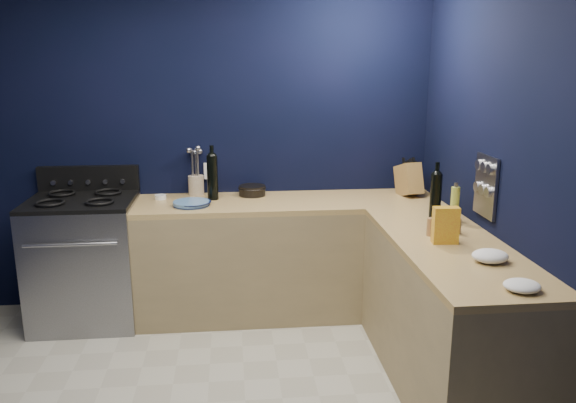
{
  "coord_description": "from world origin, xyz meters",
  "views": [
    {
      "loc": [
        0.17,
        -2.78,
        1.95
      ],
      "look_at": [
        0.55,
        1.0,
        1.0
      ],
      "focal_mm": 35.91,
      "sensor_mm": 36.0,
      "label": 1
    }
  ],
  "objects": [
    {
      "name": "wall_back",
      "position": [
        0.0,
        1.76,
        1.3
      ],
      "size": [
        3.5,
        0.02,
        2.6
      ],
      "primitive_type": "cube",
      "color": "black",
      "rests_on": "ground"
    },
    {
      "name": "wall_right",
      "position": [
        1.76,
        0.0,
        1.3
      ],
      "size": [
        0.02,
        3.5,
        2.6
      ],
      "primitive_type": "cube",
      "color": "black",
      "rests_on": "ground"
    },
    {
      "name": "wall_front",
      "position": [
        0.0,
        -1.76,
        1.3
      ],
      "size": [
        3.5,
        0.02,
        2.6
      ],
      "primitive_type": "cube",
      "color": "black",
      "rests_on": "ground"
    },
    {
      "name": "cab_back",
      "position": [
        0.6,
        1.44,
        0.43
      ],
      "size": [
        2.3,
        0.63,
        0.86
      ],
      "primitive_type": "cube",
      "color": "#927D53",
      "rests_on": "floor"
    },
    {
      "name": "top_back",
      "position": [
        0.6,
        1.44,
        0.88
      ],
      "size": [
        2.3,
        0.63,
        0.04
      ],
      "primitive_type": "cube",
      "color": "olive",
      "rests_on": "cab_back"
    },
    {
      "name": "cab_right",
      "position": [
        1.44,
        0.29,
        0.43
      ],
      "size": [
        0.63,
        1.67,
        0.86
      ],
      "primitive_type": "cube",
      "color": "#927D53",
      "rests_on": "floor"
    },
    {
      "name": "top_right",
      "position": [
        1.44,
        0.29,
        0.88
      ],
      "size": [
        0.63,
        1.67,
        0.04
      ],
      "primitive_type": "cube",
      "color": "olive",
      "rests_on": "cab_right"
    },
    {
      "name": "gas_range",
      "position": [
        -0.93,
        1.42,
        0.46
      ],
      "size": [
        0.76,
        0.66,
        0.92
      ],
      "primitive_type": "cube",
      "color": "gray",
      "rests_on": "floor"
    },
    {
      "name": "oven_door",
      "position": [
        -0.93,
        1.1,
        0.45
      ],
      "size": [
        0.59,
        0.02,
        0.42
      ],
      "primitive_type": "cube",
      "color": "black",
      "rests_on": "gas_range"
    },
    {
      "name": "cooktop",
      "position": [
        -0.93,
        1.42,
        0.94
      ],
      "size": [
        0.76,
        0.66,
        0.03
      ],
      "primitive_type": "cube",
      "color": "black",
      "rests_on": "gas_range"
    },
    {
      "name": "backguard",
      "position": [
        -0.93,
        1.72,
        1.04
      ],
      "size": [
        0.76,
        0.06,
        0.2
      ],
      "primitive_type": "cube",
      "color": "black",
      "rests_on": "gas_range"
    },
    {
      "name": "spice_panel",
      "position": [
        1.74,
        0.55,
        1.18
      ],
      "size": [
        0.02,
        0.28,
        0.38
      ],
      "primitive_type": "cube",
      "color": "gray",
      "rests_on": "wall_right"
    },
    {
      "name": "wall_outlet",
      "position": [
        0.0,
        1.74,
        1.08
      ],
      "size": [
        0.09,
        0.02,
        0.13
      ],
      "primitive_type": "cube",
      "color": "white",
      "rests_on": "wall_back"
    },
    {
      "name": "plate_stack",
      "position": [
        -0.13,
        1.34,
        0.92
      ],
      "size": [
        0.35,
        0.35,
        0.03
      ],
      "primitive_type": "cylinder",
      "rotation": [
        0.0,
        0.0,
        0.38
      ],
      "color": "teal",
      "rests_on": "top_back"
    },
    {
      "name": "ramekin",
      "position": [
        -0.37,
        1.57,
        0.92
      ],
      "size": [
        0.09,
        0.09,
        0.03
      ],
      "primitive_type": "cylinder",
      "rotation": [
        0.0,
        0.0,
        -0.06
      ],
      "color": "white",
      "rests_on": "top_back"
    },
    {
      "name": "utensil_crock",
      "position": [
        -0.11,
        1.69,
        0.98
      ],
      "size": [
        0.14,
        0.14,
        0.15
      ],
      "primitive_type": "cylinder",
      "rotation": [
        0.0,
        0.0,
        0.17
      ],
      "color": "#C6B39B",
      "rests_on": "top_back"
    },
    {
      "name": "wine_bottle_back",
      "position": [
        0.03,
        1.52,
        1.07
      ],
      "size": [
        0.11,
        0.11,
        0.34
      ],
      "primitive_type": "cylinder",
      "rotation": [
        0.0,
        0.0,
        0.41
      ],
      "color": "black",
      "rests_on": "top_back"
    },
    {
      "name": "lemon_basket",
      "position": [
        0.33,
        1.62,
        0.94
      ],
      "size": [
        0.27,
        0.27,
        0.08
      ],
      "primitive_type": "cylinder",
      "rotation": [
        0.0,
        0.0,
        -0.37
      ],
      "color": "black",
      "rests_on": "top_back"
    },
    {
      "name": "knife_block",
      "position": [
        1.55,
        1.51,
        1.02
      ],
      "size": [
        0.18,
        0.31,
        0.3
      ],
      "primitive_type": "cube",
      "rotation": [
        -0.31,
        0.0,
        0.19
      ],
      "color": "olive",
      "rests_on": "top_back"
    },
    {
      "name": "wine_bottle_right",
      "position": [
        1.52,
        0.83,
        1.05
      ],
      "size": [
        0.09,
        0.09,
        0.3
      ],
      "primitive_type": "cylinder",
      "rotation": [
        0.0,
        0.0,
        -0.19
      ],
      "color": "black",
      "rests_on": "top_right"
    },
    {
      "name": "oil_bottle",
      "position": [
        1.61,
        0.7,
        1.02
      ],
      "size": [
        0.07,
        0.07,
        0.24
      ],
      "primitive_type": "cylinder",
      "rotation": [
        0.0,
        0.0,
        0.34
      ],
      "color": "#A1AD3C",
      "rests_on": "top_right"
    },
    {
      "name": "spice_jar_near",
      "position": [
        1.37,
        0.46,
        0.95
      ],
      "size": [
        0.06,
        0.06,
        0.11
      ],
      "primitive_type": "cylinder",
      "rotation": [
        0.0,
        0.0,
        0.32
      ],
      "color": "olive",
      "rests_on": "top_right"
    },
    {
      "name": "spice_jar_far",
      "position": [
        1.54,
        0.49,
        0.95
      ],
      "size": [
        0.06,
        0.06,
        0.09
      ],
      "primitive_type": "cylinder",
      "rotation": [
        0.0,
        0.0,
        0.43
      ],
      "color": "olive",
      "rests_on": "top_right"
    },
    {
      "name": "crouton_bag",
      "position": [
        1.4,
        0.31,
        1.01
      ],
      "size": [
        0.15,
        0.08,
        0.22
      ],
      "primitive_type": "cube",
      "rotation": [
        0.0,
        0.0,
        -0.07
      ],
      "color": "#C1481C",
      "rests_on": "top_right"
    },
    {
      "name": "towel_front",
      "position": [
        1.52,
        -0.02,
        0.93
      ],
      "size": [
        0.2,
        0.18,
        0.07
      ],
      "primitive_type": "ellipsoid",
      "rotation": [
        0.0,
        0.0,
        -0.07
      ],
      "color": "white",
      "rests_on": "top_right"
    },
    {
      "name": "towel_end",
      "position": [
        1.5,
        -0.41,
        0.93
      ],
      "size": [
        0.22,
        0.21,
        0.05
      ],
      "primitive_type": "ellipsoid",
      "rotation": [
        0.0,
        0.0,
        0.42
      ],
      "color": "white",
      "rests_on": "top_right"
    }
  ]
}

